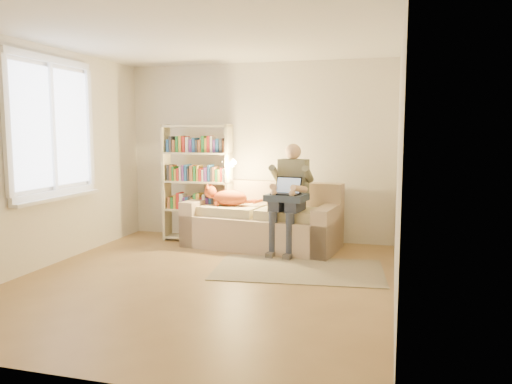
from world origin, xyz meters
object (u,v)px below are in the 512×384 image
(bookshelf, at_px, (197,177))
(sofa, at_px, (263,223))
(person, at_px, (290,191))
(cat, at_px, (226,197))
(laptop, at_px, (286,190))

(bookshelf, bearing_deg, sofa, -4.30)
(sofa, xyz_separation_m, bookshelf, (-1.01, 0.08, 0.62))
(sofa, height_order, person, person)
(person, distance_m, cat, 0.97)
(sofa, bearing_deg, laptop, -32.40)
(laptop, bearing_deg, cat, 171.56)
(person, xyz_separation_m, bookshelf, (-1.43, 0.29, 0.12))
(person, bearing_deg, laptop, -98.52)
(person, relative_size, bookshelf, 0.85)
(sofa, relative_size, cat, 2.89)
(sofa, height_order, cat, sofa)
(sofa, xyz_separation_m, person, (0.43, -0.21, 0.50))
(person, relative_size, laptop, 3.77)
(bookshelf, bearing_deg, person, -11.42)
(sofa, distance_m, cat, 0.64)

